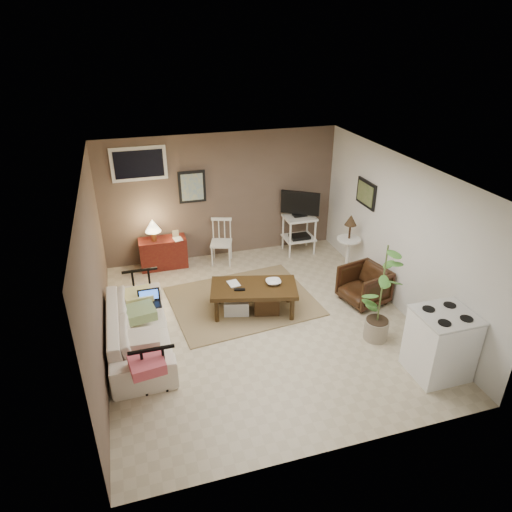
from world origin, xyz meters
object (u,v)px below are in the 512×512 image
object	(u,v)px
red_console	(162,250)
stove	(441,344)
potted_plant	(382,290)
sofa	(138,322)
coffee_table	(253,297)
spindle_chair	(221,243)
tv_stand	(300,221)
armchair	(364,284)
side_table	(349,238)

from	to	relation	value
red_console	stove	xyz separation A→B (m)	(3.10, -4.00, 0.11)
red_console	potted_plant	size ratio (longest dim) A/B	0.65
sofa	potted_plant	size ratio (longest dim) A/B	1.36
coffee_table	potted_plant	world-z (taller)	potted_plant
coffee_table	spindle_chair	world-z (taller)	spindle_chair
red_console	tv_stand	xyz separation A→B (m)	(2.68, -0.12, 0.33)
armchair	sofa	bearing A→B (deg)	-100.71
sofa	armchair	distance (m)	3.61
tv_stand	stove	size ratio (longest dim) A/B	1.37
coffee_table	red_console	world-z (taller)	red_console
red_console	stove	world-z (taller)	red_console
red_console	sofa	bearing A→B (deg)	-104.07
spindle_chair	sofa	bearing A→B (deg)	-127.31
spindle_chair	red_console	bearing A→B (deg)	173.78
armchair	red_console	bearing A→B (deg)	-139.01
sofa	potted_plant	world-z (taller)	potted_plant
coffee_table	potted_plant	distance (m)	1.99
side_table	red_console	bearing A→B (deg)	159.76
red_console	armchair	bearing A→B (deg)	-35.80
sofa	red_console	xyz separation A→B (m)	(0.58, 2.33, -0.06)
coffee_table	stove	distance (m)	2.79
red_console	tv_stand	size ratio (longest dim) A/B	0.79
spindle_chair	side_table	distance (m)	2.39
spindle_chair	side_table	xyz separation A→B (m)	(2.11, -1.06, 0.31)
tv_stand	armchair	distance (m)	2.11
red_console	tv_stand	world-z (taller)	tv_stand
sofa	side_table	bearing A→B (deg)	-73.19
red_console	tv_stand	distance (m)	2.71
red_console	side_table	size ratio (longest dim) A/B	0.87
sofa	red_console	size ratio (longest dim) A/B	2.09
potted_plant	stove	bearing A→B (deg)	-66.18
tv_stand	stove	distance (m)	3.90
side_table	potted_plant	world-z (taller)	potted_plant
coffee_table	tv_stand	world-z (taller)	tv_stand
tv_stand	potted_plant	xyz separation A→B (m)	(0.03, -3.00, 0.14)
tv_stand	coffee_table	bearing A→B (deg)	-128.93
potted_plant	stove	xyz separation A→B (m)	(0.39, -0.87, -0.36)
sofa	spindle_chair	size ratio (longest dim) A/B	2.43
potted_plant	tv_stand	bearing A→B (deg)	90.63
stove	spindle_chair	bearing A→B (deg)	117.32
tv_stand	potted_plant	bearing A→B (deg)	-89.37
side_table	sofa	bearing A→B (deg)	-163.19
coffee_table	potted_plant	bearing A→B (deg)	-37.28
tv_stand	side_table	xyz separation A→B (m)	(0.53, -1.06, 0.04)
spindle_chair	coffee_table	bearing A→B (deg)	-87.07
tv_stand	side_table	world-z (taller)	tv_stand
armchair	stove	bearing A→B (deg)	-10.49
sofa	side_table	xyz separation A→B (m)	(3.80, 1.15, 0.30)
sofa	stove	xyz separation A→B (m)	(3.69, -1.66, 0.05)
side_table	coffee_table	bearing A→B (deg)	-158.91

